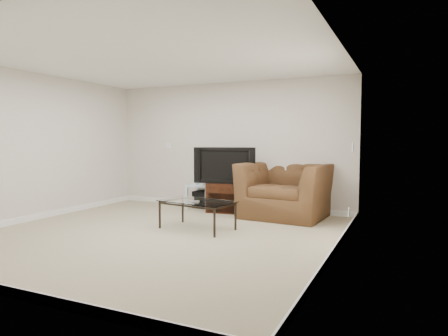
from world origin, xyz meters
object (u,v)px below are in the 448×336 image
at_px(coffee_table, 197,215).
at_px(recliner, 285,181).
at_px(tv_stand, 226,197).
at_px(subwoofer, 204,199).
at_px(television, 226,165).
at_px(side_table, 202,196).

bearing_deg(coffee_table, recliner, 58.25).
distance_m(tv_stand, coffee_table, 1.54).
xyz_separation_m(tv_stand, subwoofer, (-0.61, 0.25, -0.11)).
xyz_separation_m(tv_stand, coffee_table, (0.20, -1.52, -0.06)).
distance_m(television, recliner, 1.17).
distance_m(side_table, recliner, 1.85).
distance_m(side_table, subwoofer, 0.08).
xyz_separation_m(television, recliner, (1.14, 0.03, -0.25)).
bearing_deg(television, tv_stand, 86.04).
bearing_deg(recliner, television, -173.90).
xyz_separation_m(side_table, coffee_table, (0.85, -1.75, -0.02)).
bearing_deg(television, coffee_table, -93.38).
bearing_deg(subwoofer, television, -24.25).
height_order(television, side_table, television).
xyz_separation_m(subwoofer, coffee_table, (0.82, -1.77, 0.05)).
height_order(television, subwoofer, television).
xyz_separation_m(tv_stand, side_table, (-0.64, 0.23, -0.04)).
bearing_deg(subwoofer, tv_stand, -22.18).
bearing_deg(side_table, subwoofer, 33.38).
height_order(side_table, recliner, recliner).
bearing_deg(tv_stand, side_table, 153.24).
relative_size(television, coffee_table, 0.97).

